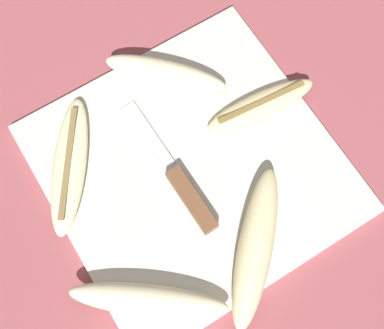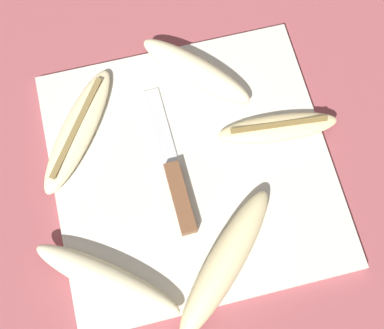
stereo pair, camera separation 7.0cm
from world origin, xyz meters
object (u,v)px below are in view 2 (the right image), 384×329
Objects in this scene: knife at (176,184)px; banana_ripe_center at (278,128)px; banana_soft_right at (225,262)px; banana_cream_curved at (78,130)px; banana_bright_far at (107,279)px; banana_pale_long at (196,71)px.

knife is 0.16m from banana_ripe_center.
knife is 0.12m from banana_soft_right.
banana_soft_right is 0.26m from banana_cream_curved.
banana_soft_right reaches higher than banana_bright_far.
banana_bright_far reaches higher than banana_ripe_center.
banana_ripe_center is (0.11, 0.16, -0.01)m from banana_soft_right.
banana_pale_long is at bearing 65.85° from knife.
banana_bright_far is at bearing -139.20° from knife.
banana_ripe_center and banana_cream_curved have the same top height.
banana_bright_far reaches higher than knife.
banana_bright_far is (0.00, -0.20, 0.01)m from banana_cream_curved.
knife is 0.15m from banana_cream_curved.
banana_ripe_center is at bearing 53.69° from banana_soft_right.
banana_cream_curved reaches higher than knife.
banana_bright_far is at bearing -89.67° from banana_cream_curved.
banana_pale_long is at bearing 129.44° from banana_ripe_center.
banana_soft_right is at bearing -96.09° from banana_pale_long.
knife is 1.20× the size of banana_bright_far.
banana_pale_long is (0.17, 0.25, 0.00)m from banana_bright_far.
banana_ripe_center is 0.91× the size of banana_cream_curved.
banana_pale_long reaches higher than banana_bright_far.
banana_ripe_center reaches higher than knife.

